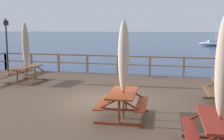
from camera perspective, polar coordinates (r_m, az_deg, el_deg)
The scene contains 11 objects.
ground_plane at distance 10.33m, azimuth -1.24°, elevation -11.02°, with size 600.00×600.00×0.00m, color navy.
wooden_deck at distance 10.20m, azimuth -1.25°, elevation -8.72°, with size 16.77×11.91×0.87m, color brown.
railing_waterside_far at distance 15.52m, azimuth 4.48°, elevation 1.70°, with size 16.57×0.10×1.09m.
picnic_table_front_left at distance 14.08m, azimuth -17.28°, elevation -0.17°, with size 1.53×1.89×0.78m.
picnic_table_mid_right at distance 8.11m, azimuth 2.25°, elevation -6.04°, with size 1.51×1.81×0.78m.
picnic_table_mid_centre at distance 6.26m, azimuth 21.25°, elevation -11.04°, with size 1.50×1.96×0.78m.
patio_umbrella_tall_back_left at distance 13.88m, azimuth -17.48°, elevation 5.02°, with size 0.32×0.32×2.88m.
patio_umbrella_tall_back_right at distance 7.81m, azimuth 2.41°, elevation 2.77°, with size 0.32×0.32×2.84m.
patio_umbrella_tall_mid_left at distance 5.90m, azimuth 22.03°, elevation 0.51°, with size 0.32×0.32×2.88m.
lamp_post_hooked at distance 17.70m, azimuth -20.97°, elevation 6.43°, with size 0.48×0.58×3.20m.
sailboat_distant at distance 59.52m, azimuth 20.36°, elevation 5.19°, with size 6.21×2.80×7.72m.
Camera 1 is at (2.61, -9.38, 3.46)m, focal length 44.22 mm.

